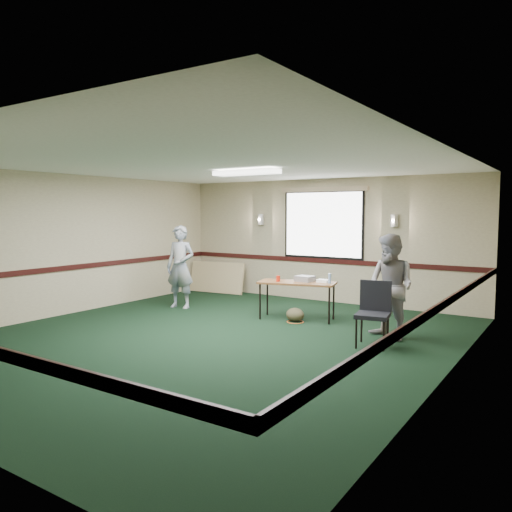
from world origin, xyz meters
The scene contains 13 objects.
ground centered at (0.00, 0.00, 0.00)m, with size 8.00×8.00×0.00m, color black.
room_shell centered at (0.00, 2.12, 1.58)m, with size 8.00×8.02×8.00m.
folding_table centered at (0.45, 1.98, 0.65)m, with size 1.49×0.89×0.70m.
projector centered at (0.55, 2.11, 0.75)m, with size 0.31×0.26×0.10m, color gray.
game_console centered at (0.89, 2.18, 0.72)m, with size 0.21×0.17×0.05m, color white.
red_cup centered at (0.14, 1.82, 0.75)m, with size 0.07×0.07×0.11m, color red.
water_bottle centered at (1.05, 2.10, 0.79)m, with size 0.05×0.05×0.18m, color #7DA1CD.
duffel_bag centered at (0.51, 1.81, 0.12)m, with size 0.35×0.26×0.24m, color #433B26.
cable_coil centered at (0.56, 1.74, 0.01)m, with size 0.31×0.31×0.02m, color #E1581C.
folded_table centered at (-2.67, 3.60, 0.38)m, with size 1.47×0.06×0.75m, color tan.
conference_chair centered at (2.26, 1.03, 0.56)m, with size 0.54×0.56×0.95m.
person_left centered at (-2.10, 1.65, 0.85)m, with size 0.62×0.41×1.70m, color #3A5080.
person_right centered at (2.36, 1.50, 0.82)m, with size 0.80×0.62×1.64m, color #738CB2.
Camera 1 is at (4.81, -6.00, 1.96)m, focal length 35.00 mm.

